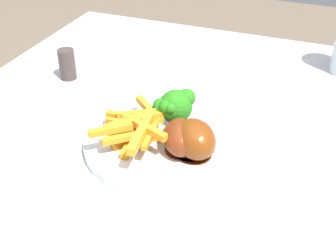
% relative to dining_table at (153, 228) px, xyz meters
% --- Properties ---
extents(dining_table, '(1.04, 0.78, 0.72)m').
position_rel_dining_table_xyz_m(dining_table, '(0.00, 0.00, 0.00)').
color(dining_table, '#B7B7BC').
rests_on(dining_table, ground_plane).
extents(dinner_plate, '(0.25, 0.25, 0.01)m').
position_rel_dining_table_xyz_m(dinner_plate, '(0.06, 0.00, 0.11)').
color(dinner_plate, silver).
rests_on(dinner_plate, dining_table).
extents(broccoli_floret_front, '(0.05, 0.06, 0.06)m').
position_rel_dining_table_xyz_m(broccoli_floret_front, '(0.09, 0.00, 0.16)').
color(broccoli_floret_front, '#8EA855').
rests_on(broccoli_floret_front, dinner_plate).
extents(carrot_fries_pile, '(0.15, 0.11, 0.04)m').
position_rel_dining_table_xyz_m(carrot_fries_pile, '(0.04, 0.04, 0.14)').
color(carrot_fries_pile, orange).
rests_on(carrot_fries_pile, dinner_plate).
extents(chicken_drumstick_near, '(0.07, 0.12, 0.04)m').
position_rel_dining_table_xyz_m(chicken_drumstick_near, '(0.04, -0.03, 0.14)').
color(chicken_drumstick_near, '#5C2012').
rests_on(chicken_drumstick_near, dinner_plate).
extents(chicken_drumstick_far, '(0.11, 0.10, 0.05)m').
position_rel_dining_table_xyz_m(chicken_drumstick_far, '(0.04, -0.04, 0.15)').
color(chicken_drumstick_far, '#511F09').
rests_on(chicken_drumstick_far, dinner_plate).
extents(chicken_drumstick_extra, '(0.13, 0.08, 0.05)m').
position_rel_dining_table_xyz_m(chicken_drumstick_extra, '(0.05, -0.02, 0.14)').
color(chicken_drumstick_extra, '#4E1B0B').
rests_on(chicken_drumstick_extra, dinner_plate).
extents(pepper_shaker, '(0.03, 0.03, 0.06)m').
position_rel_dining_table_xyz_m(pepper_shaker, '(0.19, 0.25, 0.14)').
color(pepper_shaker, '#423833').
rests_on(pepper_shaker, dining_table).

